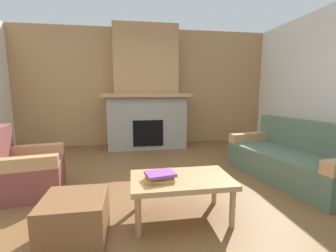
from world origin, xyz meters
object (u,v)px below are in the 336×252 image
object	(u,v)px
armchair	(25,171)
coffee_table	(181,183)
couch	(292,160)
fireplace	(146,96)
ottoman	(75,219)

from	to	relation	value
armchair	coffee_table	world-z (taller)	armchair
couch	coffee_table	world-z (taller)	couch
fireplace	ottoman	size ratio (longest dim) A/B	5.19
fireplace	ottoman	distance (m)	3.56
armchair	coffee_table	distance (m)	2.00
fireplace	ottoman	world-z (taller)	fireplace
fireplace	armchair	xyz separation A→B (m)	(-1.68, -2.25, -0.87)
coffee_table	ottoman	distance (m)	1.01
coffee_table	ottoman	size ratio (longest dim) A/B	1.92
couch	coffee_table	xyz separation A→B (m)	(-1.83, -0.77, 0.09)
fireplace	armchair	world-z (taller)	fireplace
fireplace	armchair	size ratio (longest dim) A/B	3.07
armchair	ottoman	world-z (taller)	armchair
fireplace	ottoman	bearing A→B (deg)	-104.23
fireplace	couch	size ratio (longest dim) A/B	1.40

